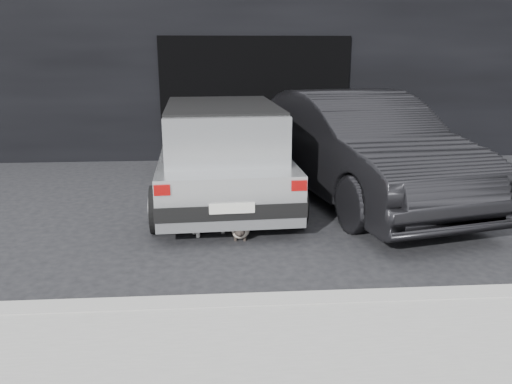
{
  "coord_description": "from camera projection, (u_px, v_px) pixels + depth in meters",
  "views": [
    {
      "loc": [
        0.25,
        -6.73,
        2.33
      ],
      "look_at": [
        0.69,
        -0.65,
        0.58
      ],
      "focal_mm": 35.0,
      "sensor_mm": 36.0,
      "label": 1
    }
  ],
  "objects": [
    {
      "name": "second_car",
      "position": [
        357.0,
        146.0,
        7.95
      ],
      "size": [
        2.86,
        5.39,
        1.69
      ],
      "primitive_type": "imported",
      "rotation": [
        0.0,
        0.0,
        0.22
      ],
      "color": "black",
      "rests_on": "ground"
    },
    {
      "name": "garage_opening",
      "position": [
        255.0,
        100.0,
        10.61
      ],
      "size": [
        4.0,
        0.1,
        2.6
      ],
      "primitive_type": "cube",
      "color": "black",
      "rests_on": "ground"
    },
    {
      "name": "cat_white",
      "position": [
        211.0,
        219.0,
        6.51
      ],
      "size": [
        0.81,
        0.49,
        0.41
      ],
      "rotation": [
        0.0,
        0.0,
        -1.2
      ],
      "color": "silver",
      "rests_on": "ground"
    },
    {
      "name": "building_facade",
      "position": [
        249.0,
        42.0,
        12.21
      ],
      "size": [
        34.0,
        4.0,
        5.0
      ],
      "primitive_type": "cube",
      "color": "black",
      "rests_on": "ground"
    },
    {
      "name": "ground",
      "position": [
        205.0,
        220.0,
        7.08
      ],
      "size": [
        80.0,
        80.0,
        0.0
      ],
      "primitive_type": "plane",
      "color": "black",
      "rests_on": "ground"
    },
    {
      "name": "cat_siamese",
      "position": [
        240.0,
        230.0,
        6.37
      ],
      "size": [
        0.27,
        0.7,
        0.24
      ],
      "rotation": [
        0.0,
        0.0,
        3.06
      ],
      "color": "beige",
      "rests_on": "ground"
    },
    {
      "name": "curb",
      "position": [
        304.0,
        303.0,
        4.64
      ],
      "size": [
        18.0,
        0.25,
        0.12
      ],
      "primitive_type": "cube",
      "color": "gray",
      "rests_on": "ground"
    },
    {
      "name": "silver_hatchback",
      "position": [
        222.0,
        148.0,
        7.79
      ],
      "size": [
        2.25,
        4.27,
        1.54
      ],
      "rotation": [
        0.0,
        0.0,
        0.05
      ],
      "color": "#BBBFC1",
      "rests_on": "ground"
    }
  ]
}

